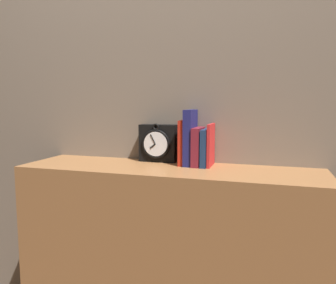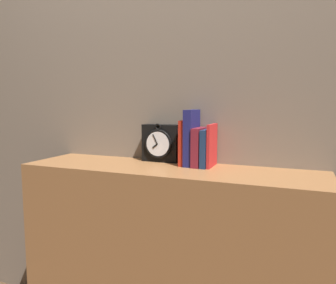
{
  "view_description": "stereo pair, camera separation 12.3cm",
  "coord_description": "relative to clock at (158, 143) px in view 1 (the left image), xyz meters",
  "views": [
    {
      "loc": [
        0.43,
        -1.39,
        1.21
      ],
      "look_at": [
        0.0,
        0.0,
        1.04
      ],
      "focal_mm": 35.0,
      "sensor_mm": 36.0,
      "label": 1
    },
    {
      "loc": [
        0.54,
        -1.34,
        1.21
      ],
      "look_at": [
        0.0,
        0.0,
        1.04
      ],
      "focal_mm": 35.0,
      "sensor_mm": 36.0,
      "label": 2
    }
  ],
  "objects": [
    {
      "name": "wall_back",
      "position": [
        0.09,
        0.07,
        0.28
      ],
      "size": [
        6.0,
        0.05,
        2.6
      ],
      "color": "#756656",
      "rests_on": "ground_plane"
    },
    {
      "name": "bookshelf",
      "position": [
        0.09,
        -0.14,
        -0.55
      ],
      "size": [
        1.37,
        0.37,
        0.93
      ],
      "color": "#936038",
      "rests_on": "ground_plane"
    },
    {
      "name": "clock",
      "position": [
        0.0,
        0.0,
        0.0
      ],
      "size": [
        0.18,
        0.08,
        0.19
      ],
      "color": "black",
      "rests_on": "bookshelf"
    },
    {
      "name": "book_slot0_red",
      "position": [
        0.14,
        -0.03,
        0.01
      ],
      "size": [
        0.03,
        0.14,
        0.21
      ],
      "color": "#B52314",
      "rests_on": "bookshelf"
    },
    {
      "name": "book_slot1_navy",
      "position": [
        0.17,
        -0.03,
        0.04
      ],
      "size": [
        0.04,
        0.15,
        0.26
      ],
      "color": "navy",
      "rests_on": "bookshelf"
    },
    {
      "name": "book_slot2_maroon",
      "position": [
        0.21,
        -0.04,
        -0.0
      ],
      "size": [
        0.04,
        0.15,
        0.18
      ],
      "color": "maroon",
      "rests_on": "bookshelf"
    },
    {
      "name": "book_slot3_navy",
      "position": [
        0.25,
        -0.04,
        -0.01
      ],
      "size": [
        0.03,
        0.16,
        0.17
      ],
      "color": "#192C4E",
      "rests_on": "bookshelf"
    },
    {
      "name": "book_slot4_red",
      "position": [
        0.27,
        -0.04,
        0.01
      ],
      "size": [
        0.01,
        0.15,
        0.2
      ],
      "color": "red",
      "rests_on": "bookshelf"
    }
  ]
}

